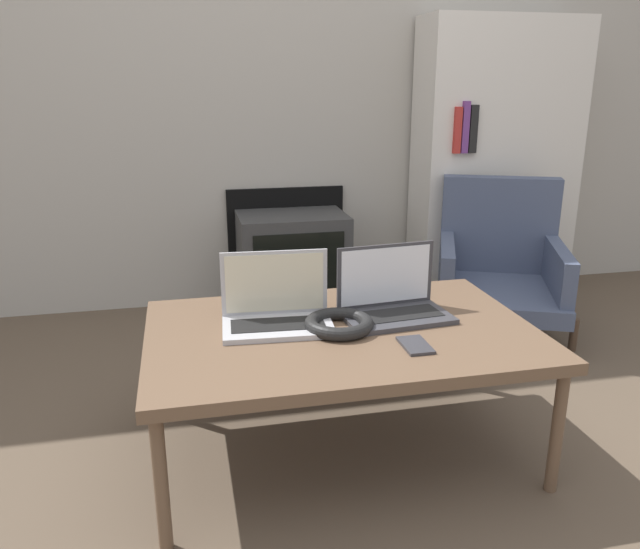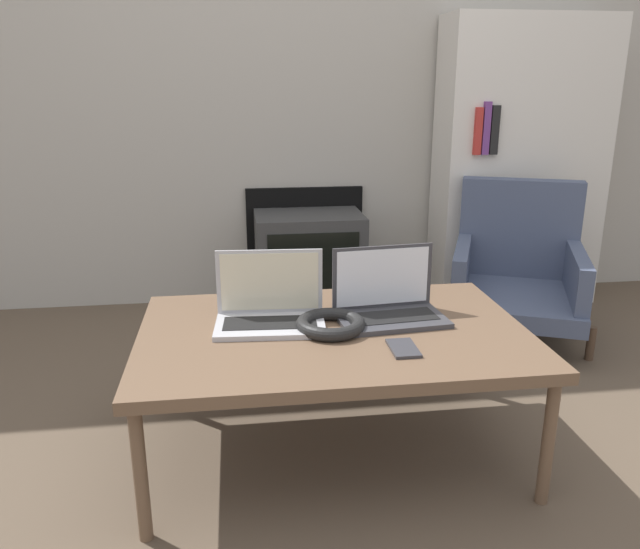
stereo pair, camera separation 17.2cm
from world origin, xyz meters
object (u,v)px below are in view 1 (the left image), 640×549
Objects in this scene: headphones at (339,324)px; armchair at (499,262)px; tv at (293,263)px; laptop_right at (392,300)px; laptop_left at (277,309)px; phone at (415,345)px.

headphones is 0.26× the size of armchair.
laptop_right is at bearing -85.20° from tv.
laptop_left is 0.37m from laptop_right.
laptop_left is at bearing -102.36° from tv.
laptop_right is 1.67× the size of headphones.
laptop_right is 0.22m from headphones.
tv is at bearing 178.64° from armchair.
armchair is at bearing 51.87° from phone.
headphones is 1.36m from armchair.
laptop_left is 1.65× the size of headphones.
laptop_right is 0.65× the size of tv.
armchair is at bearing 39.39° from laptop_right.
armchair reaches higher than tv.
headphones is at bearing -94.05° from tv.
tv is at bearing 85.95° from headphones.
phone is (0.18, -0.17, -0.02)m from headphones.
tv reaches higher than phone.
laptop_right is 1.26m from tv.
phone is (0.36, -0.25, -0.05)m from laptop_left.
headphones is 1.33m from tv.
tv is 1.02m from armchair.
headphones is 0.25m from phone.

